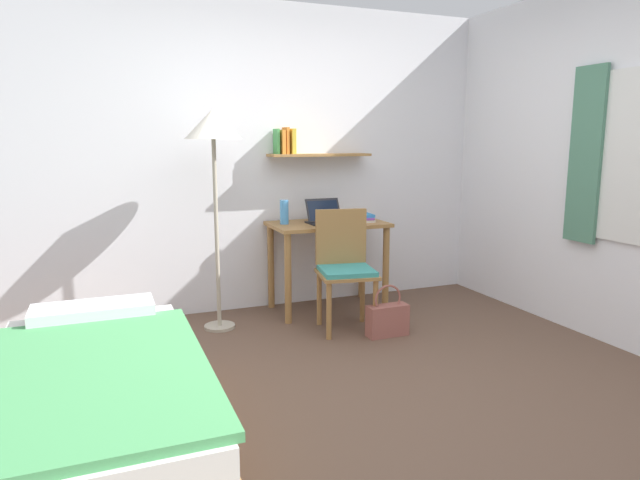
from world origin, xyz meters
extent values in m
plane|color=brown|center=(0.00, 0.00, 0.00)|extent=(5.28, 5.28, 0.00)
cube|color=white|center=(0.00, 2.02, 1.30)|extent=(4.40, 0.05, 2.60)
cube|color=#9E703D|center=(0.43, 1.89, 1.33)|extent=(0.90, 0.22, 0.02)
cube|color=#4CA856|center=(0.05, 1.93, 1.45)|extent=(0.02, 0.13, 0.21)
cube|color=orange|center=(0.09, 1.91, 1.45)|extent=(0.03, 0.15, 0.20)
cube|color=orange|center=(0.13, 1.92, 1.46)|extent=(0.02, 0.14, 0.22)
cube|color=gold|center=(0.18, 1.91, 1.45)|extent=(0.03, 0.15, 0.21)
cube|color=#4C7F66|center=(1.96, 0.46, 1.35)|extent=(0.03, 0.28, 1.28)
cube|color=#9E703D|center=(-1.45, -0.05, 0.14)|extent=(0.95, 1.85, 0.28)
cube|color=silver|center=(-1.45, -0.05, 0.36)|extent=(0.91, 1.80, 0.16)
cube|color=#4C9E5B|center=(-1.45, -0.17, 0.46)|extent=(0.97, 1.52, 0.04)
cube|color=white|center=(-1.45, 0.67, 0.49)|extent=(0.66, 0.28, 0.10)
cube|color=#9E703D|center=(0.43, 1.70, 0.75)|extent=(0.98, 0.57, 0.03)
cylinder|color=#9E703D|center=(-0.01, 1.46, 0.37)|extent=(0.06, 0.06, 0.74)
cylinder|color=#9E703D|center=(0.87, 1.46, 0.37)|extent=(0.06, 0.06, 0.74)
cylinder|color=#9E703D|center=(-0.01, 1.94, 0.37)|extent=(0.06, 0.06, 0.74)
cylinder|color=#9E703D|center=(0.87, 1.94, 0.37)|extent=(0.06, 0.06, 0.74)
cube|color=#9E703D|center=(0.35, 1.14, 0.45)|extent=(0.49, 0.48, 0.03)
cube|color=teal|center=(0.35, 1.14, 0.48)|extent=(0.45, 0.44, 0.04)
cube|color=#9E703D|center=(0.39, 1.32, 0.71)|extent=(0.41, 0.10, 0.43)
cylinder|color=#9E703D|center=(0.15, 1.00, 0.22)|extent=(0.04, 0.04, 0.43)
cylinder|color=#9E703D|center=(0.50, 0.94, 0.22)|extent=(0.04, 0.04, 0.43)
cylinder|color=#9E703D|center=(0.21, 1.34, 0.22)|extent=(0.04, 0.04, 0.43)
cylinder|color=#9E703D|center=(0.56, 1.28, 0.22)|extent=(0.04, 0.04, 0.43)
cylinder|color=#B2A893|center=(-0.56, 1.55, 0.01)|extent=(0.24, 0.24, 0.02)
cylinder|color=#B2A893|center=(-0.56, 1.55, 0.75)|extent=(0.03, 0.03, 1.44)
cone|color=silver|center=(-0.56, 1.55, 1.58)|extent=(0.43, 0.43, 0.22)
cube|color=black|center=(0.40, 1.66, 0.77)|extent=(0.31, 0.22, 0.01)
cube|color=black|center=(0.40, 1.72, 0.87)|extent=(0.30, 0.10, 0.19)
cube|color=black|center=(0.40, 1.72, 0.87)|extent=(0.27, 0.08, 0.16)
cylinder|color=#4C99DB|center=(0.06, 1.76, 0.87)|extent=(0.07, 0.07, 0.20)
cube|color=silver|center=(0.74, 1.64, 0.78)|extent=(0.16, 0.20, 0.02)
cube|color=purple|center=(0.74, 1.65, 0.80)|extent=(0.15, 0.21, 0.02)
cube|color=#3384C6|center=(0.73, 1.66, 0.82)|extent=(0.19, 0.20, 0.03)
cube|color=#99564C|center=(0.59, 0.91, 0.12)|extent=(0.32, 0.12, 0.24)
torus|color=#99564C|center=(0.59, 0.91, 0.29)|extent=(0.22, 0.02, 0.22)
camera|label=1|loc=(-1.38, -2.65, 1.46)|focal=31.34mm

